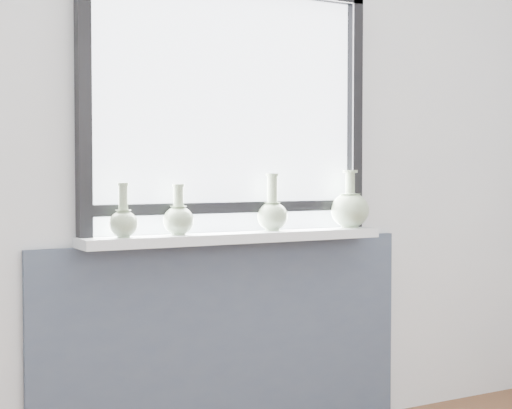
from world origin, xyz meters
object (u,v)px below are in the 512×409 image
vase_d (350,208)px  windowsill (237,237)px  vase_a (123,221)px  vase_c (272,213)px  vase_b (179,218)px

vase_d → windowsill: bearing=178.8°
vase_a → vase_c: size_ratio=0.86×
vase_c → windowsill: bearing=-177.3°
vase_b → vase_d: (0.82, -0.00, 0.02)m
windowsill → vase_b: bearing=-177.9°
vase_b → vase_d: vase_d is taller
vase_a → vase_c: bearing=2.8°
windowsill → vase_d: (0.56, -0.01, 0.11)m
vase_b → vase_a: bearing=-176.3°
windowsill → vase_d: 0.57m
vase_d → vase_b: bearing=179.9°
vase_a → windowsill: bearing=2.9°
vase_a → vase_d: (1.06, 0.01, 0.02)m
vase_a → vase_b: vase_a is taller
windowsill → vase_a: vase_a is taller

